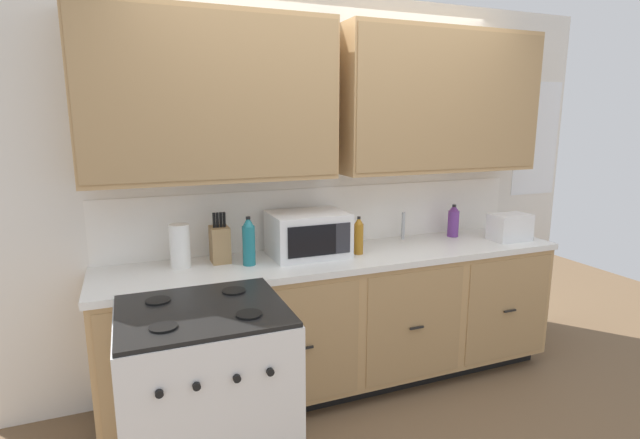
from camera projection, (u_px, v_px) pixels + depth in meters
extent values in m
plane|color=brown|center=(361.00, 408.00, 3.06)|extent=(8.00, 8.00, 0.00)
cube|color=white|center=(324.00, 192.00, 3.37)|extent=(4.21, 0.05, 2.58)
cube|color=white|center=(325.00, 216.00, 3.38)|extent=(3.01, 0.01, 0.40)
cube|color=tan|center=(211.00, 98.00, 2.79)|extent=(1.45, 0.34, 0.95)
cube|color=#A58052|center=(217.00, 97.00, 2.63)|extent=(1.43, 0.01, 0.89)
cube|color=tan|center=(439.00, 102.00, 3.35)|extent=(1.45, 0.34, 0.95)
cube|color=#A58052|center=(455.00, 101.00, 3.19)|extent=(1.43, 0.01, 0.89)
cube|color=white|center=(536.00, 139.00, 3.95)|extent=(0.44, 0.01, 0.90)
cube|color=black|center=(340.00, 376.00, 3.35)|extent=(2.95, 0.48, 0.10)
cube|color=tan|center=(342.00, 317.00, 3.24)|extent=(3.01, 0.60, 0.79)
cube|color=#A88354|center=(170.00, 371.00, 2.55)|extent=(0.69, 0.01, 0.72)
cube|color=black|center=(170.00, 373.00, 2.54)|extent=(0.10, 0.01, 0.01)
cube|color=#A88354|center=(305.00, 346.00, 2.82)|extent=(0.69, 0.01, 0.72)
cube|color=black|center=(305.00, 348.00, 2.81)|extent=(0.10, 0.01, 0.01)
cube|color=#A88354|center=(416.00, 326.00, 3.10)|extent=(0.69, 0.01, 0.72)
cube|color=black|center=(417.00, 328.00, 3.09)|extent=(0.10, 0.01, 0.01)
cube|color=#A88354|center=(509.00, 309.00, 3.37)|extent=(0.69, 0.01, 0.72)
cube|color=black|center=(510.00, 311.00, 3.36)|extent=(0.10, 0.01, 0.01)
cube|color=white|center=(343.00, 257.00, 3.15)|extent=(3.04, 0.63, 0.04)
cube|color=#A8AAAF|center=(416.00, 247.00, 3.39)|extent=(0.56, 0.38, 0.02)
cube|color=white|center=(207.00, 404.00, 2.31)|extent=(0.76, 0.66, 0.92)
cube|color=black|center=(202.00, 310.00, 2.22)|extent=(0.74, 0.65, 0.02)
cylinder|color=black|center=(163.00, 327.00, 2.00)|extent=(0.12, 0.12, 0.01)
cylinder|color=black|center=(249.00, 315.00, 2.13)|extent=(0.12, 0.12, 0.01)
cylinder|color=black|center=(158.00, 301.00, 2.29)|extent=(0.12, 0.12, 0.01)
cylinder|color=black|center=(234.00, 291.00, 2.42)|extent=(0.12, 0.12, 0.01)
cylinder|color=black|center=(159.00, 394.00, 1.86)|extent=(0.03, 0.02, 0.03)
cylinder|color=black|center=(197.00, 386.00, 1.91)|extent=(0.03, 0.02, 0.03)
cylinder|color=black|center=(237.00, 379.00, 1.97)|extent=(0.03, 0.02, 0.03)
cylinder|color=black|center=(270.00, 372.00, 2.02)|extent=(0.03, 0.02, 0.03)
cube|color=white|center=(308.00, 234.00, 3.11)|extent=(0.48, 0.36, 0.28)
cube|color=black|center=(312.00, 241.00, 2.92)|extent=(0.31, 0.01, 0.19)
cube|color=#28282D|center=(343.00, 238.00, 3.00)|extent=(0.10, 0.01, 0.19)
cube|color=white|center=(510.00, 227.00, 3.51)|extent=(0.28, 0.18, 0.19)
cube|color=black|center=(505.00, 215.00, 3.47)|extent=(0.02, 0.13, 0.01)
cube|color=black|center=(516.00, 214.00, 3.51)|extent=(0.02, 0.13, 0.01)
cube|color=#9C794E|center=(220.00, 244.00, 2.96)|extent=(0.11, 0.14, 0.22)
cylinder|color=black|center=(214.00, 220.00, 2.91)|extent=(0.02, 0.02, 0.09)
cylinder|color=black|center=(217.00, 220.00, 2.92)|extent=(0.02, 0.02, 0.09)
cylinder|color=black|center=(221.00, 220.00, 2.93)|extent=(0.02, 0.02, 0.09)
cylinder|color=black|center=(224.00, 220.00, 2.94)|extent=(0.02, 0.02, 0.09)
cylinder|color=#B2B5BA|center=(403.00, 226.00, 3.53)|extent=(0.02, 0.02, 0.20)
cylinder|color=white|center=(180.00, 246.00, 2.85)|extent=(0.12, 0.12, 0.26)
cylinder|color=#9E6619|center=(359.00, 239.00, 3.15)|extent=(0.06, 0.06, 0.20)
cone|color=#9E6619|center=(359.00, 220.00, 3.12)|extent=(0.06, 0.06, 0.05)
cylinder|color=black|center=(359.00, 218.00, 3.12)|extent=(0.02, 0.02, 0.02)
cylinder|color=#663384|center=(453.00, 224.00, 3.62)|extent=(0.08, 0.08, 0.19)
cone|color=#663384|center=(454.00, 208.00, 3.60)|extent=(0.07, 0.07, 0.05)
cylinder|color=black|center=(454.00, 206.00, 3.59)|extent=(0.03, 0.03, 0.02)
cylinder|color=#1E707A|center=(249.00, 246.00, 2.90)|extent=(0.08, 0.08, 0.24)
cone|color=#1E707A|center=(248.00, 221.00, 2.87)|extent=(0.07, 0.07, 0.06)
cylinder|color=black|center=(248.00, 218.00, 2.87)|extent=(0.03, 0.03, 0.02)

